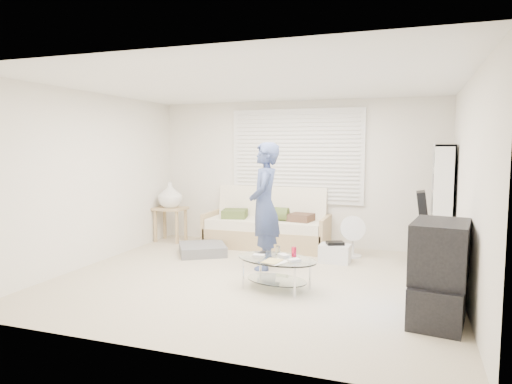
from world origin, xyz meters
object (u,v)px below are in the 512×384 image
at_px(bookshelf, 441,205).
at_px(tv_unit, 439,273).
at_px(futon_sofa, 267,227).
at_px(coffee_table, 277,264).

relative_size(bookshelf, tv_unit, 1.76).
height_order(futon_sofa, coffee_table, futon_sofa).
height_order(bookshelf, coffee_table, bookshelf).
distance_m(futon_sofa, bookshelf, 2.81).
bearing_deg(tv_unit, futon_sofa, 135.20).
xyz_separation_m(bookshelf, coffee_table, (-1.92, -1.92, -0.57)).
bearing_deg(futon_sofa, coffee_table, -69.33).
bearing_deg(bookshelf, coffee_table, -135.10).
xyz_separation_m(futon_sofa, coffee_table, (0.82, -2.18, -0.03)).
xyz_separation_m(tv_unit, coffee_table, (-1.80, 0.42, -0.18)).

